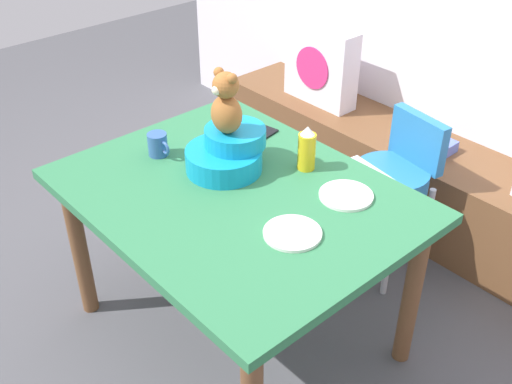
{
  "coord_description": "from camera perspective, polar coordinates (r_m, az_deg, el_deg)",
  "views": [
    {
      "loc": [
        1.48,
        -1.21,
        2.02
      ],
      "look_at": [
        0.0,
        0.1,
        0.69
      ],
      "focal_mm": 43.33,
      "sensor_mm": 36.0,
      "label": 1
    }
  ],
  "objects": [
    {
      "name": "ketchup_bottle",
      "position": [
        2.4,
        4.71,
        3.98
      ],
      "size": [
        0.07,
        0.07,
        0.18
      ],
      "color": "gold",
      "rests_on": "dining_table"
    },
    {
      "name": "window_bench",
      "position": [
        3.39,
        14.74,
        0.8
      ],
      "size": [
        2.6,
        0.44,
        0.46
      ],
      "primitive_type": "cube",
      "color": "brown",
      "rests_on": "ground_plane"
    },
    {
      "name": "pillow_floral_left",
      "position": [
        3.55,
        6.02,
        11.6
      ],
      "size": [
        0.44,
        0.15,
        0.44
      ],
      "color": "silver",
      "rests_on": "window_bench"
    },
    {
      "name": "dinner_plate_near",
      "position": [
        2.29,
        8.31,
        -0.32
      ],
      "size": [
        0.2,
        0.2,
        0.01
      ],
      "primitive_type": "cylinder",
      "color": "white",
      "rests_on": "dining_table"
    },
    {
      "name": "highchair",
      "position": [
        2.86,
        12.57,
        1.45
      ],
      "size": [
        0.36,
        0.49,
        0.79
      ],
      "color": "#2672B2",
      "rests_on": "ground_plane"
    },
    {
      "name": "book_stack",
      "position": [
        3.24,
        16.08,
        4.28
      ],
      "size": [
        0.2,
        0.14,
        0.06
      ],
      "primitive_type": "cube",
      "color": "#586CC6",
      "rests_on": "window_bench"
    },
    {
      "name": "coffee_mug",
      "position": [
        2.53,
        -9.03,
        4.35
      ],
      "size": [
        0.12,
        0.08,
        0.09
      ],
      "color": "#335999",
      "rests_on": "dining_table"
    },
    {
      "name": "ground_plane",
      "position": [
        2.78,
        -1.58,
        -12.65
      ],
      "size": [
        8.0,
        8.0,
        0.0
      ],
      "primitive_type": "plane",
      "color": "#4C4C51"
    },
    {
      "name": "infant_seat_teal",
      "position": [
        2.4,
        -2.64,
        3.71
      ],
      "size": [
        0.3,
        0.33,
        0.16
      ],
      "color": "#118EC0",
      "rests_on": "dining_table"
    },
    {
      "name": "dining_table",
      "position": [
        2.36,
        -1.82,
        -1.85
      ],
      "size": [
        1.3,
        1.01,
        0.74
      ],
      "color": "#2D7247",
      "rests_on": "ground_plane"
    },
    {
      "name": "cell_phone",
      "position": [
        2.67,
        0.59,
        5.33
      ],
      "size": [
        0.09,
        0.15,
        0.01
      ],
      "primitive_type": "cube",
      "rotation": [
        0.0,
        0.0,
        0.18
      ],
      "color": "black",
      "rests_on": "dining_table"
    },
    {
      "name": "dinner_plate_far",
      "position": [
        2.09,
        3.39,
        -3.81
      ],
      "size": [
        0.2,
        0.2,
        0.01
      ],
      "primitive_type": "cylinder",
      "color": "white",
      "rests_on": "dining_table"
    },
    {
      "name": "teddy_bear",
      "position": [
        2.31,
        -2.78,
        8.13
      ],
      "size": [
        0.13,
        0.12,
        0.25
      ],
      "color": "#9A5D2B",
      "rests_on": "infant_seat_teal"
    }
  ]
}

